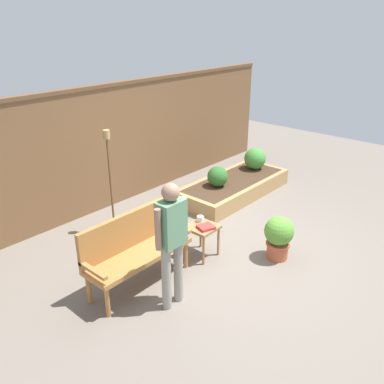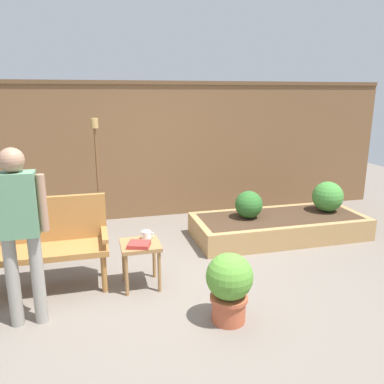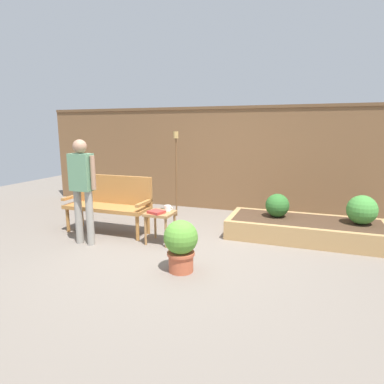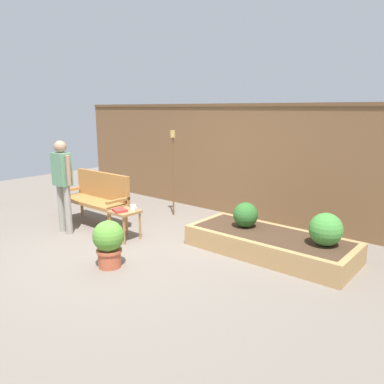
{
  "view_description": "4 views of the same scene",
  "coord_description": "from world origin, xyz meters",
  "px_view_note": "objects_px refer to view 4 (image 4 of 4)",
  "views": [
    {
      "loc": [
        -4.18,
        -2.98,
        3.18
      ],
      "look_at": [
        -0.14,
        0.6,
        0.82
      ],
      "focal_mm": 37.78,
      "sensor_mm": 36.0,
      "label": 1
    },
    {
      "loc": [
        -0.77,
        -3.48,
        1.97
      ],
      "look_at": [
        0.4,
        0.99,
        0.78
      ],
      "focal_mm": 35.99,
      "sensor_mm": 36.0,
      "label": 2
    },
    {
      "loc": [
        1.71,
        -4.1,
        1.71
      ],
      "look_at": [
        -0.08,
        0.88,
        0.68
      ],
      "focal_mm": 30.68,
      "sensor_mm": 36.0,
      "label": 3
    },
    {
      "loc": [
        4.16,
        -3.49,
        2.07
      ],
      "look_at": [
        0.5,
        0.88,
        0.79
      ],
      "focal_mm": 35.07,
      "sensor_mm": 36.0,
      "label": 4
    }
  ],
  "objects_px": {
    "potted_boxwood": "(109,241)",
    "person_by_bench": "(62,179)",
    "garden_bench": "(98,195)",
    "shrub_near_bench": "(246,215)",
    "shrub_far_corner": "(326,229)",
    "side_table": "(125,216)",
    "tiki_torch": "(173,158)",
    "book_on_table": "(120,210)",
    "cup_on_table": "(133,207)"
  },
  "relations": [
    {
      "from": "cup_on_table",
      "to": "shrub_far_corner",
      "type": "bearing_deg",
      "value": 17.95
    },
    {
      "from": "garden_bench",
      "to": "shrub_far_corner",
      "type": "height_order",
      "value": "garden_bench"
    },
    {
      "from": "potted_boxwood",
      "to": "person_by_bench",
      "type": "height_order",
      "value": "person_by_bench"
    },
    {
      "from": "shrub_near_bench",
      "to": "book_on_table",
      "type": "bearing_deg",
      "value": -146.53
    },
    {
      "from": "side_table",
      "to": "book_on_table",
      "type": "distance_m",
      "value": 0.13
    },
    {
      "from": "side_table",
      "to": "book_on_table",
      "type": "xyz_separation_m",
      "value": [
        -0.02,
        -0.08,
        0.1
      ]
    },
    {
      "from": "garden_bench",
      "to": "cup_on_table",
      "type": "height_order",
      "value": "garden_bench"
    },
    {
      "from": "cup_on_table",
      "to": "shrub_near_bench",
      "type": "distance_m",
      "value": 1.78
    },
    {
      "from": "potted_boxwood",
      "to": "tiki_torch",
      "type": "xyz_separation_m",
      "value": [
        -1.04,
        2.38,
        0.78
      ]
    },
    {
      "from": "tiki_torch",
      "to": "book_on_table",
      "type": "bearing_deg",
      "value": -77.9
    },
    {
      "from": "garden_bench",
      "to": "cup_on_table",
      "type": "bearing_deg",
      "value": -7.33
    },
    {
      "from": "potted_boxwood",
      "to": "shrub_near_bench",
      "type": "height_order",
      "value": "shrub_near_bench"
    },
    {
      "from": "potted_boxwood",
      "to": "person_by_bench",
      "type": "bearing_deg",
      "value": 166.42
    },
    {
      "from": "cup_on_table",
      "to": "potted_boxwood",
      "type": "height_order",
      "value": "potted_boxwood"
    },
    {
      "from": "tiki_torch",
      "to": "person_by_bench",
      "type": "xyz_separation_m",
      "value": [
        -0.67,
        -1.96,
        -0.21
      ]
    },
    {
      "from": "book_on_table",
      "to": "shrub_near_bench",
      "type": "height_order",
      "value": "shrub_near_bench"
    },
    {
      "from": "tiki_torch",
      "to": "shrub_far_corner",
      "type": "bearing_deg",
      "value": -9.46
    },
    {
      "from": "potted_boxwood",
      "to": "tiki_torch",
      "type": "height_order",
      "value": "tiki_torch"
    },
    {
      "from": "shrub_far_corner",
      "to": "potted_boxwood",
      "type": "bearing_deg",
      "value": -139.82
    },
    {
      "from": "cup_on_table",
      "to": "garden_bench",
      "type": "bearing_deg",
      "value": 172.67
    },
    {
      "from": "side_table",
      "to": "cup_on_table",
      "type": "xyz_separation_m",
      "value": [
        0.08,
        0.11,
        0.13
      ]
    },
    {
      "from": "garden_bench",
      "to": "book_on_table",
      "type": "height_order",
      "value": "garden_bench"
    },
    {
      "from": "book_on_table",
      "to": "person_by_bench",
      "type": "relative_size",
      "value": 0.14
    },
    {
      "from": "potted_boxwood",
      "to": "shrub_near_bench",
      "type": "bearing_deg",
      "value": 62.69
    },
    {
      "from": "potted_boxwood",
      "to": "side_table",
      "type": "bearing_deg",
      "value": 128.52
    },
    {
      "from": "cup_on_table",
      "to": "book_on_table",
      "type": "height_order",
      "value": "cup_on_table"
    },
    {
      "from": "shrub_far_corner",
      "to": "person_by_bench",
      "type": "distance_m",
      "value": 4.16
    },
    {
      "from": "cup_on_table",
      "to": "shrub_near_bench",
      "type": "bearing_deg",
      "value": 30.24
    },
    {
      "from": "person_by_bench",
      "to": "shrub_far_corner",
      "type": "bearing_deg",
      "value": 20.15
    },
    {
      "from": "shrub_near_bench",
      "to": "shrub_far_corner",
      "type": "bearing_deg",
      "value": 0.0
    },
    {
      "from": "garden_bench",
      "to": "person_by_bench",
      "type": "relative_size",
      "value": 0.92
    },
    {
      "from": "shrub_near_bench",
      "to": "shrub_far_corner",
      "type": "distance_m",
      "value": 1.23
    },
    {
      "from": "cup_on_table",
      "to": "shrub_near_bench",
      "type": "xyz_separation_m",
      "value": [
        1.54,
        0.9,
        -0.03
      ]
    },
    {
      "from": "potted_boxwood",
      "to": "tiki_torch",
      "type": "relative_size",
      "value": 0.38
    },
    {
      "from": "shrub_near_bench",
      "to": "shrub_far_corner",
      "type": "xyz_separation_m",
      "value": [
        1.23,
        0.0,
        0.03
      ]
    },
    {
      "from": "side_table",
      "to": "person_by_bench",
      "type": "xyz_separation_m",
      "value": [
        -1.04,
        -0.43,
        0.54
      ]
    },
    {
      "from": "potted_boxwood",
      "to": "person_by_bench",
      "type": "xyz_separation_m",
      "value": [
        -1.71,
        0.41,
        0.58
      ]
    },
    {
      "from": "side_table",
      "to": "tiki_torch",
      "type": "distance_m",
      "value": 1.75
    },
    {
      "from": "garden_bench",
      "to": "person_by_bench",
      "type": "xyz_separation_m",
      "value": [
        -0.0,
        -0.68,
        0.39
      ]
    },
    {
      "from": "tiki_torch",
      "to": "person_by_bench",
      "type": "relative_size",
      "value": 1.06
    },
    {
      "from": "side_table",
      "to": "potted_boxwood",
      "type": "bearing_deg",
      "value": -51.48
    },
    {
      "from": "shrub_far_corner",
      "to": "tiki_torch",
      "type": "xyz_separation_m",
      "value": [
        -3.22,
        0.54,
        0.62
      ]
    },
    {
      "from": "shrub_near_bench",
      "to": "person_by_bench",
      "type": "relative_size",
      "value": 0.24
    },
    {
      "from": "shrub_near_bench",
      "to": "cup_on_table",
      "type": "bearing_deg",
      "value": -149.76
    },
    {
      "from": "shrub_near_bench",
      "to": "garden_bench",
      "type": "bearing_deg",
      "value": -164.19
    },
    {
      "from": "garden_bench",
      "to": "side_table",
      "type": "distance_m",
      "value": 1.08
    },
    {
      "from": "garden_bench",
      "to": "shrub_near_bench",
      "type": "xyz_separation_m",
      "value": [
        2.66,
        0.75,
        -0.06
      ]
    },
    {
      "from": "shrub_near_bench",
      "to": "person_by_bench",
      "type": "height_order",
      "value": "person_by_bench"
    },
    {
      "from": "person_by_bench",
      "to": "book_on_table",
      "type": "bearing_deg",
      "value": 18.6
    },
    {
      "from": "side_table",
      "to": "person_by_bench",
      "type": "height_order",
      "value": "person_by_bench"
    }
  ]
}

